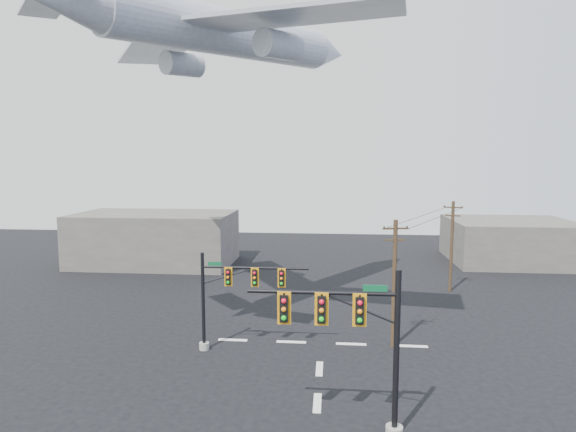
# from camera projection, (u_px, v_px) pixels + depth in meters

# --- Properties ---
(lane_markings) EXTENTS (14.00, 21.20, 0.01)m
(lane_markings) POSITION_uv_depth(u_px,v_px,m) (318.00, 390.00, 25.55)
(lane_markings) COLOR silver
(lane_markings) RESTS_ON ground
(signal_mast_near) EXTENTS (6.86, 0.83, 7.58)m
(signal_mast_near) POSITION_uv_depth(u_px,v_px,m) (359.00, 344.00, 20.77)
(signal_mast_near) COLOR gray
(signal_mast_near) RESTS_ON ground
(signal_mast_far) EXTENTS (7.07, 0.70, 6.36)m
(signal_mast_far) POSITION_uv_depth(u_px,v_px,m) (230.00, 296.00, 30.44)
(signal_mast_far) COLOR gray
(signal_mast_far) RESTS_ON ground
(utility_pole_a) EXTENTS (1.67, 0.42, 8.40)m
(utility_pole_a) POSITION_uv_depth(u_px,v_px,m) (394.00, 281.00, 31.02)
(utility_pole_a) COLOR #422F1C
(utility_pole_a) RESTS_ON ground
(utility_pole_b) EXTENTS (1.64, 0.68, 8.43)m
(utility_pole_b) POSITION_uv_depth(u_px,v_px,m) (452.00, 245.00, 44.24)
(utility_pole_b) COLOR #422F1C
(utility_pole_b) RESTS_ON ground
(power_lines) EXTENTS (8.50, 14.02, 0.03)m
(power_lines) POSITION_uv_depth(u_px,v_px,m) (429.00, 217.00, 37.23)
(power_lines) COLOR black
(airliner) EXTENTS (22.79, 25.21, 7.58)m
(airliner) POSITION_uv_depth(u_px,v_px,m) (230.00, 34.00, 33.11)
(airliner) COLOR silver
(building_left) EXTENTS (18.00, 10.00, 6.00)m
(building_left) POSITION_uv_depth(u_px,v_px,m) (155.00, 238.00, 56.36)
(building_left) COLOR #66615A
(building_left) RESTS_ON ground
(building_right) EXTENTS (14.00, 12.00, 5.00)m
(building_right) POSITION_uv_depth(u_px,v_px,m) (511.00, 241.00, 57.54)
(building_right) COLOR #66615A
(building_right) RESTS_ON ground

